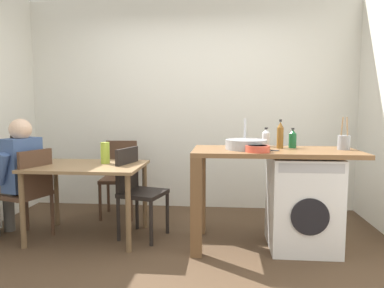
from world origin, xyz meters
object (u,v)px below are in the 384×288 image
Objects in this scene: washing_machine at (302,202)px; bottle_tall_green at (266,138)px; bottle_clear_small at (293,139)px; utensil_crock at (344,142)px; seated_person at (16,172)px; dining_table at (88,174)px; chair_spare_by_wall at (120,174)px; chair_opposite at (137,187)px; bottle_squat_brown at (280,135)px; mixing_bowl at (258,148)px; vase at (105,153)px; chair_person_seat at (29,189)px.

bottle_tall_green reaches higher than washing_machine.
utensil_crock is at bearing -12.63° from bottle_clear_small.
seated_person is 2.50m from bottle_tall_green.
chair_spare_by_wall is at bearing 83.00° from dining_table.
chair_opposite is 1.50m from bottle_squat_brown.
mixing_bowl is at bearing -136.13° from bottle_clear_small.
chair_spare_by_wall is at bearing -135.55° from chair_opposite.
chair_spare_by_wall reaches higher than dining_table.
vase is (-0.33, 0.03, 0.34)m from chair_opposite.
chair_person_seat is at bearing -178.96° from washing_machine.
utensil_crock is at bearing -0.56° from dining_table.
utensil_crock reaches higher than bottle_clear_small.
washing_machine is 0.60m from bottle_clear_small.
chair_spare_by_wall is 2.53m from utensil_crock.
dining_table is 0.50m from chair_opposite.
bottle_squat_brown is 0.92× the size of utensil_crock.
chair_spare_by_wall is 1.05× the size of washing_machine.
utensil_crock reaches higher than mixing_bowl.
chair_spare_by_wall is 4.27× the size of mixing_bowl.
dining_table is at bearing -58.55° from chair_person_seat.
chair_opposite is at bearing 114.75° from chair_spare_by_wall.
chair_opposite is at bearing 163.52° from mixing_bowl.
bottle_clear_small is at bearing -0.77° from vase.
bottle_tall_green reaches higher than mixing_bowl.
chair_spare_by_wall is at bearing 160.47° from bottle_tall_green.
mixing_bowl is at bearing -76.17° from seated_person.
bottle_clear_small is at bearing 167.37° from utensil_crock.
chair_spare_by_wall is at bearing -16.92° from chair_person_seat.
chair_opposite is 4.74× the size of bottle_tall_green.
chair_spare_by_wall is at bearing 94.66° from vase.
seated_person is at bearing -177.54° from bottle_squat_brown.
seated_person reaches higher than chair_opposite.
chair_spare_by_wall is at bearing -24.53° from seated_person.
seated_person is 4.37× the size of bottle_squat_brown.
utensil_crock reaches higher than dining_table.
mixing_bowl reaches higher than washing_machine.
bottle_tall_green reaches higher than dining_table.
washing_machine is 3.98× the size of vase.
bottle_clear_small is (0.24, -0.11, 0.00)m from bottle_tall_green.
bottle_clear_small is (2.71, 0.15, 0.34)m from seated_person.
seated_person is at bearing -67.24° from chair_opposite.
bottle_squat_brown is 1.30× the size of mixing_bowl.
bottle_clear_small reaches higher than dining_table.
mixing_bowl is at bearing -9.47° from dining_table.
mixing_bowl is at bearing -14.07° from vase.
chair_person_seat is at bearing 50.51° from chair_spare_by_wall.
utensil_crock is at bearing 17.27° from mixing_bowl.
seated_person is at bearing 42.90° from chair_spare_by_wall.
chair_opposite is 1.20m from seated_person.
seated_person reaches higher than dining_table.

